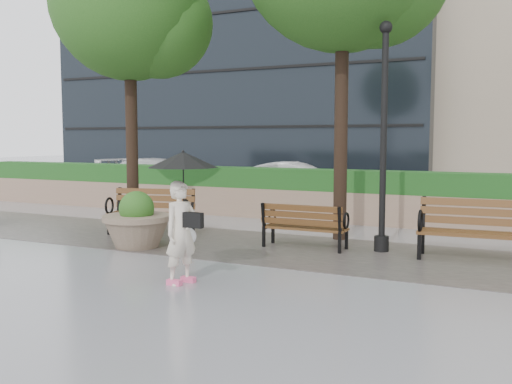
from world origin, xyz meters
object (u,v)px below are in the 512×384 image
at_px(bench_1, 151,221).
at_px(car_left, 161,177).
at_px(lamppost, 383,152).
at_px(car_right, 296,184).
at_px(bench_2, 305,235).
at_px(planter_left, 137,226).
at_px(pedestrian, 182,204).
at_px(bench_3, 477,243).

relative_size(bench_1, car_left, 0.41).
height_order(bench_1, car_left, car_left).
xyz_separation_m(lamppost, car_right, (-4.32, 6.37, -1.21)).
bearing_deg(lamppost, bench_2, -165.97).
xyz_separation_m(lamppost, car_left, (-10.01, 6.88, -1.20)).
xyz_separation_m(bench_2, planter_left, (-3.02, -1.36, 0.18)).
bearing_deg(bench_1, bench_2, -14.35).
xyz_separation_m(lamppost, pedestrian, (-2.08, -3.68, -0.72)).
xyz_separation_m(bench_1, lamppost, (5.13, 0.33, 1.61)).
distance_m(lamppost, pedestrian, 4.29).
bearing_deg(bench_1, bench_3, -12.13).
relative_size(bench_1, bench_2, 1.21).
height_order(car_left, pedestrian, pedestrian).
xyz_separation_m(bench_3, planter_left, (-6.17, -1.60, 0.12)).
height_order(bench_3, planter_left, planter_left).
distance_m(bench_3, lamppost, 2.34).
bearing_deg(pedestrian, bench_2, 7.90).
height_order(car_right, pedestrian, pedestrian).
xyz_separation_m(bench_3, pedestrian, (-3.80, -3.56, 0.87)).
height_order(bench_2, lamppost, lamppost).
height_order(bench_2, bench_3, bench_3).
height_order(planter_left, lamppost, lamppost).
height_order(planter_left, car_right, car_right).
bearing_deg(bench_1, car_right, 69.16).
distance_m(bench_2, lamppost, 2.21).
bearing_deg(planter_left, bench_3, 14.57).
bearing_deg(car_left, bench_1, -147.76).
xyz_separation_m(planter_left, lamppost, (4.45, 1.72, 1.47)).
xyz_separation_m(bench_1, car_left, (-4.88, 7.22, 0.41)).
height_order(bench_2, car_left, car_left).
bearing_deg(car_right, planter_left, 169.09).
bearing_deg(car_left, bench_2, -131.99).
relative_size(bench_2, planter_left, 1.24).
distance_m(bench_1, car_left, 8.72).
relative_size(bench_2, car_right, 0.39).
xyz_separation_m(bench_1, planter_left, (0.68, -1.38, 0.14)).
distance_m(car_left, pedestrian, 13.21).
relative_size(bench_1, pedestrian, 1.03).
relative_size(car_right, pedestrian, 2.16).
distance_m(bench_3, planter_left, 6.37).
distance_m(planter_left, lamppost, 4.99).
bearing_deg(bench_3, planter_left, -169.11).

